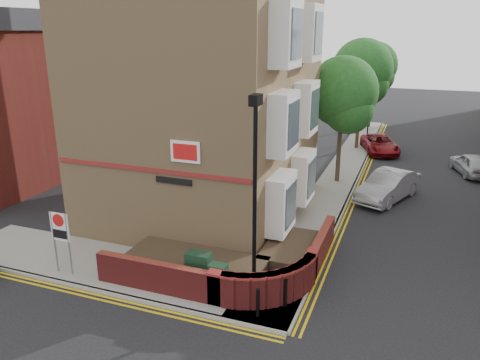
% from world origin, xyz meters
% --- Properties ---
extents(ground, '(120.00, 120.00, 0.00)m').
position_xyz_m(ground, '(0.00, 0.00, 0.00)').
color(ground, black).
rests_on(ground, ground).
extents(pavement_corner, '(13.00, 3.00, 0.12)m').
position_xyz_m(pavement_corner, '(-3.50, 1.50, 0.06)').
color(pavement_corner, gray).
rests_on(pavement_corner, ground).
extents(pavement_main, '(2.00, 32.00, 0.12)m').
position_xyz_m(pavement_main, '(2.00, 16.00, 0.06)').
color(pavement_main, gray).
rests_on(pavement_main, ground).
extents(kerb_side, '(13.00, 0.15, 0.12)m').
position_xyz_m(kerb_side, '(-3.50, 0.00, 0.06)').
color(kerb_side, gray).
rests_on(kerb_side, ground).
extents(kerb_main_near, '(0.15, 32.00, 0.12)m').
position_xyz_m(kerb_main_near, '(3.00, 16.00, 0.06)').
color(kerb_main_near, gray).
rests_on(kerb_main_near, ground).
extents(yellow_lines_side, '(13.00, 0.28, 0.01)m').
position_xyz_m(yellow_lines_side, '(-3.50, -0.25, 0.01)').
color(yellow_lines_side, gold).
rests_on(yellow_lines_side, ground).
extents(yellow_lines_main, '(0.28, 32.00, 0.01)m').
position_xyz_m(yellow_lines_main, '(3.25, 16.00, 0.01)').
color(yellow_lines_main, gold).
rests_on(yellow_lines_main, ground).
extents(corner_building, '(8.95, 10.40, 13.60)m').
position_xyz_m(corner_building, '(-2.84, 8.00, 6.23)').
color(corner_building, tan).
rests_on(corner_building, ground).
extents(garden_wall, '(6.80, 6.00, 1.20)m').
position_xyz_m(garden_wall, '(0.00, 2.50, 0.00)').
color(garden_wall, maroon).
rests_on(garden_wall, ground).
extents(lamppost, '(0.25, 0.50, 6.30)m').
position_xyz_m(lamppost, '(1.60, 1.20, 3.34)').
color(lamppost, black).
rests_on(lamppost, pavement_corner).
extents(utility_cabinet_large, '(0.80, 0.45, 1.20)m').
position_xyz_m(utility_cabinet_large, '(-0.30, 1.30, 0.72)').
color(utility_cabinet_large, '#15311F').
rests_on(utility_cabinet_large, pavement_corner).
extents(utility_cabinet_small, '(0.55, 0.40, 1.10)m').
position_xyz_m(utility_cabinet_small, '(0.50, 1.00, 0.67)').
color(utility_cabinet_small, '#15311F').
rests_on(utility_cabinet_small, pavement_corner).
extents(bollard_near, '(0.11, 0.11, 0.90)m').
position_xyz_m(bollard_near, '(2.00, 0.40, 0.57)').
color(bollard_near, black).
rests_on(bollard_near, pavement_corner).
extents(bollard_far, '(0.11, 0.11, 0.90)m').
position_xyz_m(bollard_far, '(2.60, 1.20, 0.57)').
color(bollard_far, black).
rests_on(bollard_far, pavement_corner).
extents(zone_sign, '(0.72, 0.07, 2.20)m').
position_xyz_m(zone_sign, '(-5.00, 0.50, 1.64)').
color(zone_sign, slate).
rests_on(zone_sign, pavement_corner).
extents(side_building, '(6.40, 10.40, 9.00)m').
position_xyz_m(side_building, '(-15.00, 8.00, 4.55)').
color(side_building, maroon).
rests_on(side_building, ground).
extents(tree_near, '(3.64, 3.65, 6.70)m').
position_xyz_m(tree_near, '(2.00, 14.05, 4.70)').
color(tree_near, '#382B1E').
rests_on(tree_near, pavement_main).
extents(tree_mid, '(4.03, 4.03, 7.42)m').
position_xyz_m(tree_mid, '(2.00, 22.05, 5.20)').
color(tree_mid, '#382B1E').
rests_on(tree_mid, pavement_main).
extents(tree_far, '(3.81, 3.81, 7.00)m').
position_xyz_m(tree_far, '(2.00, 30.05, 4.91)').
color(tree_far, '#382B1E').
rests_on(tree_far, pavement_main).
extents(traffic_light_assembly, '(0.20, 0.16, 4.20)m').
position_xyz_m(traffic_light_assembly, '(2.40, 25.00, 2.78)').
color(traffic_light_assembly, black).
rests_on(traffic_light_assembly, pavement_main).
extents(silver_car_near, '(3.02, 4.59, 1.43)m').
position_xyz_m(silver_car_near, '(4.78, 12.21, 0.71)').
color(silver_car_near, gray).
rests_on(silver_car_near, ground).
extents(red_car_main, '(3.19, 4.70, 1.19)m').
position_xyz_m(red_car_main, '(3.60, 21.61, 0.60)').
color(red_car_main, maroon).
rests_on(red_car_main, ground).
extents(silver_car_far, '(2.47, 3.96, 1.26)m').
position_xyz_m(silver_car_far, '(9.00, 18.33, 0.63)').
color(silver_car_far, '#9EA2A5').
rests_on(silver_car_far, ground).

